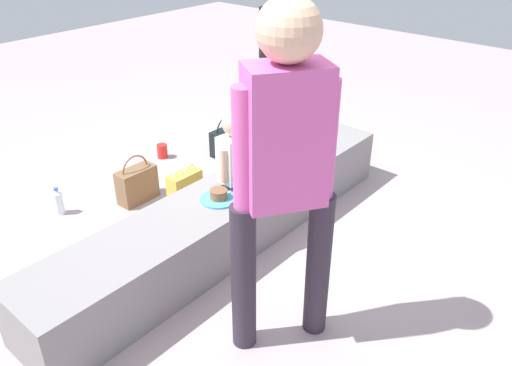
% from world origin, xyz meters
% --- Properties ---
extents(ground_plane, '(12.00, 12.00, 0.00)m').
position_xyz_m(ground_plane, '(0.00, 0.00, 0.00)').
color(ground_plane, '#A89296').
extents(concrete_ledge, '(2.67, 0.46, 0.37)m').
position_xyz_m(concrete_ledge, '(0.00, 0.00, 0.18)').
color(concrete_ledge, gray).
rests_on(concrete_ledge, ground_plane).
extents(child_seated, '(0.28, 0.32, 0.48)m').
position_xyz_m(child_seated, '(0.11, 0.00, 0.58)').
color(child_seated, navy).
rests_on(child_seated, concrete_ledge).
extents(adult_standing, '(0.42, 0.35, 1.61)m').
position_xyz_m(adult_standing, '(-0.39, -0.73, 0.97)').
color(adult_standing, '#2D2532').
rests_on(adult_standing, ground_plane).
extents(cake_plate, '(0.22, 0.22, 0.07)m').
position_xyz_m(cake_plate, '(-0.10, -0.03, 0.39)').
color(cake_plate, '#4CA5D8').
rests_on(cake_plate, concrete_ledge).
extents(gift_bag, '(0.23, 0.11, 0.37)m').
position_xyz_m(gift_bag, '(0.04, 0.43, 0.17)').
color(gift_bag, gold).
rests_on(gift_bag, ground_plane).
extents(railing_post, '(0.36, 0.36, 1.13)m').
position_xyz_m(railing_post, '(1.43, 0.91, 0.42)').
color(railing_post, black).
rests_on(railing_post, ground_plane).
extents(water_bottle_near_gift, '(0.06, 0.06, 0.20)m').
position_xyz_m(water_bottle_near_gift, '(-0.51, 1.11, 0.09)').
color(water_bottle_near_gift, silver).
rests_on(water_bottle_near_gift, ground_plane).
extents(party_cup_red, '(0.09, 0.09, 0.12)m').
position_xyz_m(party_cup_red, '(0.51, 1.25, 0.06)').
color(party_cup_red, red).
rests_on(party_cup_red, ground_plane).
extents(cake_box_white, '(0.31, 0.30, 0.10)m').
position_xyz_m(cake_box_white, '(-0.45, 0.67, 0.05)').
color(cake_box_white, white).
rests_on(cake_box_white, ground_plane).
extents(handbag_black_leather, '(0.30, 0.11, 0.33)m').
position_xyz_m(handbag_black_leather, '(0.92, 0.90, 0.12)').
color(handbag_black_leather, black).
rests_on(handbag_black_leather, ground_plane).
extents(handbag_brown_canvas, '(0.28, 0.13, 0.35)m').
position_xyz_m(handbag_brown_canvas, '(-0.05, 0.84, 0.13)').
color(handbag_brown_canvas, brown).
rests_on(handbag_brown_canvas, ground_plane).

